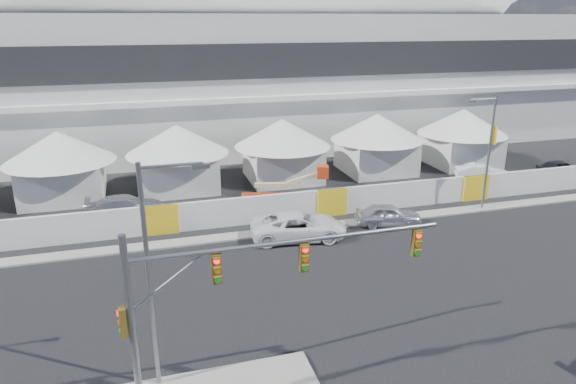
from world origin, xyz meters
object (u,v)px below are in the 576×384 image
object	(u,v)px
sedan_silver	(388,215)
streetlight_curb	(488,145)
lot_car_c	(126,207)
streetlight_median	(154,263)
pickup_curb	(298,226)
boom_lift	(271,196)
traffic_mast	(207,313)
lot_car_b	(560,168)
lot_car_a	(483,173)

from	to	relation	value
sedan_silver	streetlight_curb	world-z (taller)	streetlight_curb
lot_car_c	streetlight_median	distance (m)	19.62
streetlight_median	pickup_curb	bearing A→B (deg)	52.44
streetlight_curb	boom_lift	world-z (taller)	streetlight_curb
lot_car_c	traffic_mast	world-z (taller)	traffic_mast
streetlight_curb	traffic_mast	bearing A→B (deg)	-145.33
traffic_mast	streetlight_curb	bearing A→B (deg)	34.67
lot_car_b	sedan_silver	bearing A→B (deg)	108.00
pickup_curb	streetlight_curb	distance (m)	15.31
boom_lift	streetlight_curb	bearing A→B (deg)	-2.42
lot_car_a	lot_car_b	size ratio (longest dim) A/B	1.07
lot_car_a	streetlight_median	xyz separation A→B (m)	(-28.41, -19.26, 4.50)
sedan_silver	pickup_curb	size ratio (longest dim) A/B	0.72
traffic_mast	boom_lift	size ratio (longest dim) A/B	1.67
lot_car_a	traffic_mast	world-z (taller)	traffic_mast
lot_car_b	streetlight_curb	world-z (taller)	streetlight_curb
lot_car_a	boom_lift	world-z (taller)	boom_lift
sedan_silver	lot_car_a	size ratio (longest dim) A/B	0.99
streetlight_median	streetlight_curb	distance (m)	27.35
lot_car_a	boom_lift	bearing A→B (deg)	120.74
streetlight_median	streetlight_curb	bearing A→B (deg)	29.10
lot_car_b	lot_car_c	world-z (taller)	lot_car_c
lot_car_c	streetlight_median	bearing A→B (deg)	-177.61
sedan_silver	streetlight_curb	distance (m)	9.12
streetlight_median	lot_car_c	bearing A→B (deg)	94.55
pickup_curb	traffic_mast	world-z (taller)	traffic_mast
lot_car_a	streetlight_median	bearing A→B (deg)	151.23
pickup_curb	lot_car_b	world-z (taller)	pickup_curb
traffic_mast	streetlight_median	size ratio (longest dim) A/B	1.26
traffic_mast	boom_lift	distance (m)	21.77
lot_car_a	streetlight_curb	size ratio (longest dim) A/B	0.54
pickup_curb	traffic_mast	size ratio (longest dim) A/B	0.55
pickup_curb	lot_car_a	distance (m)	20.55
boom_lift	lot_car_a	bearing A→B (deg)	18.78
lot_car_a	sedan_silver	bearing A→B (deg)	145.73
sedan_silver	pickup_curb	distance (m)	6.64
lot_car_a	boom_lift	size ratio (longest dim) A/B	0.68
lot_car_b	streetlight_median	bearing A→B (deg)	118.05
lot_car_b	boom_lift	bearing A→B (deg)	92.19
lot_car_b	lot_car_c	xyz separation A→B (m)	(-37.71, 0.31, 0.07)
sedan_silver	lot_car_b	distance (m)	21.34
traffic_mast	streetlight_curb	size ratio (longest dim) A/B	1.33
lot_car_a	boom_lift	xyz separation A→B (m)	(-19.44, -1.24, 0.14)
streetlight_median	lot_car_b	bearing A→B (deg)	27.38
pickup_curb	lot_car_c	size ratio (longest dim) A/B	1.13
boom_lift	sedan_silver	bearing A→B (deg)	-24.30
sedan_silver	lot_car_a	distance (m)	14.34
lot_car_c	traffic_mast	size ratio (longest dim) A/B	0.49
lot_car_c	lot_car_b	bearing A→B (deg)	-92.63
traffic_mast	streetlight_curb	xyz separation A→B (m)	(22.36, 15.46, 0.65)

